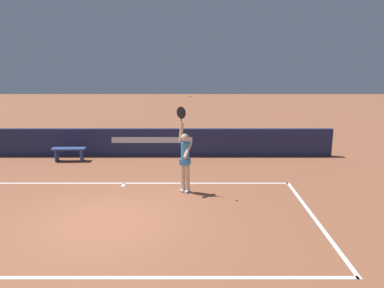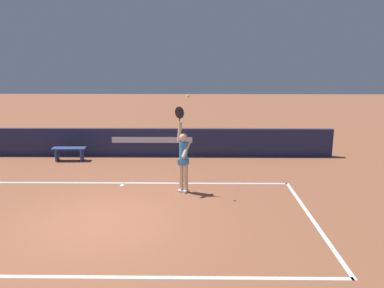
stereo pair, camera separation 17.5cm
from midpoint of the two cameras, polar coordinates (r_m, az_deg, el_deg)
ground_plane at (r=9.46m, az=-13.71°, el=-11.16°), size 60.00×60.00×0.00m
court_lines at (r=9.67m, az=-13.39°, el=-10.58°), size 10.13×5.20×0.00m
back_wall at (r=14.93m, az=-8.58°, el=0.23°), size 14.91×0.21×1.08m
tennis_player at (r=10.77m, az=-1.80°, el=-2.00°), size 0.47×0.48×2.47m
tennis_ball at (r=10.28m, az=-1.05°, el=7.12°), size 0.07×0.07×0.07m
courtside_bench_near at (r=14.84m, az=-18.42°, el=-1.08°), size 1.22×0.40×0.49m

